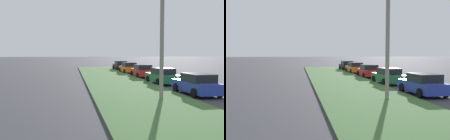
# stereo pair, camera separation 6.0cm
# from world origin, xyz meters

# --- Properties ---
(grass_median) EXTENTS (60.00, 6.00, 0.12)m
(grass_median) POSITION_xyz_m (10.00, 7.92, 0.06)
(grass_median) COLOR #3D6633
(grass_median) RESTS_ON ground
(parked_car_blue) EXTENTS (4.38, 2.17, 1.47)m
(parked_car_blue) POSITION_xyz_m (6.60, 3.67, 0.72)
(parked_car_blue) COLOR #23389E
(parked_car_blue) RESTS_ON ground
(parked_car_green) EXTENTS (4.39, 2.20, 1.47)m
(parked_car_green) POSITION_xyz_m (13.00, 3.94, 0.72)
(parked_car_green) COLOR #1E6B38
(parked_car_green) RESTS_ON ground
(parked_car_red) EXTENTS (4.33, 2.09, 1.47)m
(parked_car_red) POSITION_xyz_m (19.67, 4.02, 0.72)
(parked_car_red) COLOR red
(parked_car_red) RESTS_ON ground
(parked_car_orange) EXTENTS (4.38, 2.18, 1.47)m
(parked_car_orange) POSITION_xyz_m (26.05, 4.26, 0.72)
(parked_car_orange) COLOR orange
(parked_car_orange) RESTS_ON ground
(parked_car_black) EXTENTS (4.35, 2.11, 1.47)m
(parked_car_black) POSITION_xyz_m (32.18, 4.28, 0.72)
(parked_car_black) COLOR black
(parked_car_black) RESTS_ON ground
(streetlight) EXTENTS (0.67, 2.87, 7.50)m
(streetlight) POSITION_xyz_m (4.65, 6.55, 4.39)
(streetlight) COLOR gray
(streetlight) RESTS_ON ground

